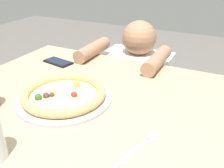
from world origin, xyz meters
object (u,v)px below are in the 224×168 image
object	(u,v)px
pizza_near	(64,95)
cell_phone	(58,62)
diner_seated	(136,99)
fork	(139,148)

from	to	relation	value
pizza_near	cell_phone	world-z (taller)	pizza_near
diner_seated	cell_phone	bearing A→B (deg)	-126.10
pizza_near	fork	size ratio (longest dim) A/B	1.80
fork	pizza_near	bearing A→B (deg)	159.69
pizza_near	cell_phone	distance (m)	0.38
pizza_near	cell_phone	bearing A→B (deg)	130.65
diner_seated	pizza_near	bearing A→B (deg)	-93.08
cell_phone	diner_seated	size ratio (longest dim) A/B	0.18
pizza_near	diner_seated	bearing A→B (deg)	86.92
fork	cell_phone	distance (m)	0.73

